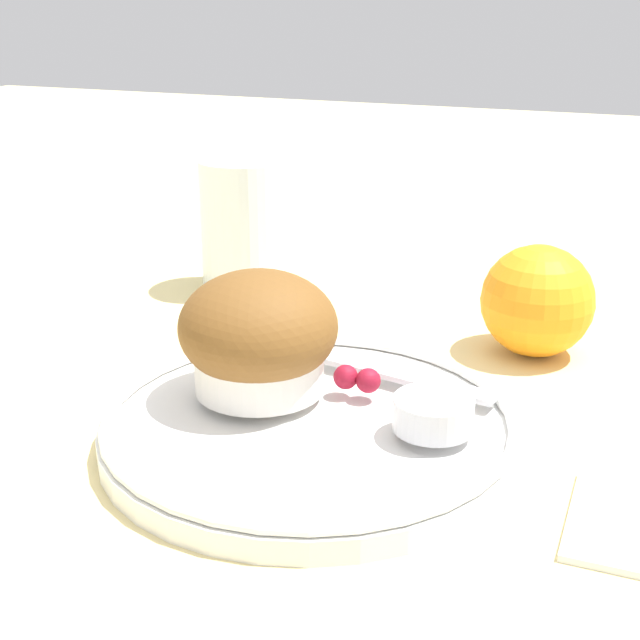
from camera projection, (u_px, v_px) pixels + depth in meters
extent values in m
plane|color=beige|center=(325.00, 424.00, 0.54)|extent=(3.00, 3.00, 0.00)
cylinder|color=white|center=(309.00, 431.00, 0.52)|extent=(0.24, 0.24, 0.01)
torus|color=white|center=(309.00, 416.00, 0.51)|extent=(0.24, 0.24, 0.01)
cylinder|color=silver|center=(259.00, 365.00, 0.54)|extent=(0.08, 0.08, 0.03)
ellipsoid|color=brown|center=(258.00, 327.00, 0.53)|extent=(0.10, 0.10, 0.07)
cylinder|color=silver|center=(433.00, 414.00, 0.49)|extent=(0.04, 0.04, 0.02)
cylinder|color=beige|center=(434.00, 402.00, 0.49)|extent=(0.04, 0.04, 0.00)
sphere|color=maroon|center=(346.00, 377.00, 0.54)|extent=(0.02, 0.02, 0.02)
sphere|color=maroon|center=(368.00, 381.00, 0.53)|extent=(0.02, 0.02, 0.02)
cube|color=silver|center=(357.00, 364.00, 0.57)|extent=(0.20, 0.05, 0.00)
sphere|color=orange|center=(537.00, 301.00, 0.63)|extent=(0.08, 0.08, 0.08)
cylinder|color=silver|center=(244.00, 226.00, 0.76)|extent=(0.07, 0.07, 0.11)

